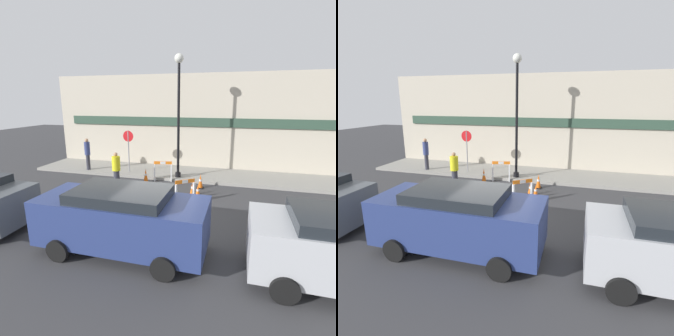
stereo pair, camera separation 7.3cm
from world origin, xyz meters
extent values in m
plane|color=#38383A|center=(0.00, 0.00, 0.00)|extent=(60.00, 60.00, 0.00)
cube|color=gray|center=(0.00, 5.91, 0.07)|extent=(18.00, 2.82, 0.14)
cube|color=#BCB29E|center=(0.00, 7.40, 2.75)|extent=(18.00, 0.12, 5.50)
cube|color=#2D4738|center=(0.00, 7.29, 2.80)|extent=(16.20, 0.10, 0.50)
cylinder|color=black|center=(-0.52, 4.94, 0.26)|extent=(0.29, 0.29, 0.24)
cylinder|color=black|center=(-0.52, 4.94, 2.95)|extent=(0.13, 0.13, 5.62)
sphere|color=silver|center=(-0.52, 4.94, 5.93)|extent=(0.44, 0.44, 0.44)
cylinder|color=gray|center=(-3.40, 5.24, 1.27)|extent=(0.06, 0.06, 2.26)
cylinder|color=red|center=(-3.40, 5.24, 2.13)|extent=(0.60, 0.04, 0.60)
cube|color=white|center=(0.21, 1.49, 0.43)|extent=(0.13, 0.14, 0.87)
cube|color=white|center=(0.84, 1.96, 0.43)|extent=(0.13, 0.14, 0.87)
cube|color=orange|center=(0.52, 1.72, 0.94)|extent=(0.68, 0.52, 0.15)
cube|color=white|center=(0.52, 1.72, 0.94)|extent=(0.22, 0.17, 0.14)
cube|color=white|center=(-0.75, 4.44, 0.46)|extent=(0.09, 0.14, 0.91)
cube|color=white|center=(-1.57, 4.26, 0.46)|extent=(0.09, 0.14, 0.91)
cube|color=orange|center=(-1.16, 4.35, 0.99)|extent=(0.89, 0.21, 0.15)
cube|color=white|center=(-1.16, 4.35, 0.99)|extent=(0.27, 0.08, 0.14)
cube|color=black|center=(0.64, 2.80, 0.02)|extent=(0.30, 0.30, 0.04)
cone|color=orange|center=(0.64, 2.80, 0.33)|extent=(0.22, 0.22, 0.57)
cylinder|color=white|center=(0.64, 2.80, 0.35)|extent=(0.13, 0.13, 0.08)
cube|color=black|center=(-1.97, 4.04, 0.02)|extent=(0.30, 0.30, 0.04)
cone|color=orange|center=(-1.97, 4.04, 0.37)|extent=(0.22, 0.22, 0.66)
cylinder|color=white|center=(-1.97, 4.04, 0.40)|extent=(0.13, 0.13, 0.09)
cube|color=black|center=(0.83, 3.85, 0.02)|extent=(0.30, 0.30, 0.04)
cone|color=orange|center=(0.83, 3.85, 0.36)|extent=(0.22, 0.22, 0.63)
cylinder|color=white|center=(0.83, 3.85, 0.39)|extent=(0.13, 0.13, 0.09)
cube|color=black|center=(0.91, 2.58, 0.02)|extent=(0.30, 0.30, 0.04)
cone|color=orange|center=(0.91, 2.58, 0.31)|extent=(0.22, 0.22, 0.54)
cylinder|color=white|center=(0.91, 2.58, 0.34)|extent=(0.13, 0.13, 0.08)
cylinder|color=#33333D|center=(-3.06, 3.00, 0.40)|extent=(0.29, 0.29, 0.81)
cylinder|color=yellow|center=(-3.06, 3.00, 1.15)|extent=(0.40, 0.40, 0.67)
sphere|color=tan|center=(-3.06, 3.00, 1.58)|extent=(0.20, 0.20, 0.19)
cylinder|color=#33333D|center=(-5.85, 5.02, 0.58)|extent=(0.27, 0.27, 0.87)
cylinder|color=navy|center=(-5.85, 5.02, 1.37)|extent=(0.38, 0.38, 0.72)
sphere|color=tan|center=(-5.85, 5.02, 1.84)|extent=(0.25, 0.25, 0.21)
cylinder|color=black|center=(-4.49, -1.17, 0.30)|extent=(0.60, 0.18, 0.60)
cube|color=navy|center=(-0.41, -2.00, 0.91)|extent=(4.53, 1.78, 1.22)
cube|color=#1E2328|center=(-0.41, -2.00, 1.52)|extent=(2.49, 1.63, 0.55)
cylinder|color=black|center=(1.00, -1.12, 0.30)|extent=(0.60, 0.18, 0.60)
cylinder|color=black|center=(1.00, -2.89, 0.30)|extent=(0.60, 0.18, 0.60)
cylinder|color=black|center=(-1.81, -1.12, 0.30)|extent=(0.60, 0.18, 0.60)
cylinder|color=black|center=(-1.81, -2.89, 0.30)|extent=(0.60, 0.18, 0.60)
cylinder|color=black|center=(3.57, -1.11, 0.30)|extent=(0.60, 0.18, 0.60)
cylinder|color=black|center=(3.57, -2.90, 0.30)|extent=(0.60, 0.18, 0.60)
camera|label=1|loc=(2.49, -7.87, 4.02)|focal=28.00mm
camera|label=2|loc=(2.56, -7.85, 4.02)|focal=28.00mm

